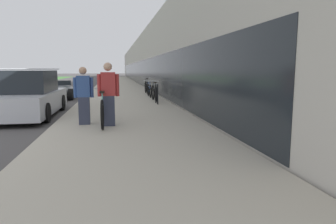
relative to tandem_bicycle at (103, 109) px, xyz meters
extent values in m
cube|color=#B2AA99|center=(0.70, 19.22, -0.45)|extent=(4.08, 70.00, 0.12)
cube|color=#BCB7AD|center=(7.79, 27.22, 1.86)|extent=(10.00, 70.00, 4.75)
cube|color=#1E2328|center=(2.83, 27.22, 0.74)|extent=(0.10, 63.00, 2.20)
torus|color=black|center=(0.00, 0.82, -0.02)|extent=(0.06, 0.73, 0.73)
torus|color=black|center=(0.00, -0.80, -0.02)|extent=(0.06, 0.73, 0.73)
cylinder|color=#7AD1C6|center=(0.00, 0.01, 0.20)|extent=(0.04, 1.37, 0.04)
cylinder|color=#7AD1C6|center=(0.00, -0.32, 0.09)|extent=(0.04, 0.82, 0.34)
cylinder|color=#7AD1C6|center=(0.00, -0.51, 0.35)|extent=(0.03, 0.03, 0.30)
cube|color=black|center=(0.00, -0.51, 0.50)|extent=(0.11, 0.22, 0.05)
cylinder|color=#7AD1C6|center=(0.00, 0.69, 0.36)|extent=(0.03, 0.03, 0.32)
cylinder|color=silver|center=(0.00, 0.69, 0.52)|extent=(0.52, 0.03, 0.03)
cube|color=#33384C|center=(0.15, -0.28, 0.00)|extent=(0.30, 0.22, 0.78)
cube|color=#B23333|center=(0.15, -0.28, 0.69)|extent=(0.37, 0.22, 0.60)
cylinder|color=#B23333|center=(-0.08, -0.28, 0.66)|extent=(0.09, 0.09, 0.57)
cylinder|color=#B23333|center=(0.38, -0.28, 0.66)|extent=(0.09, 0.09, 0.57)
sphere|color=tan|center=(0.15, -0.28, 1.13)|extent=(0.21, 0.21, 0.21)
cube|color=#33384C|center=(-0.50, 0.03, -0.03)|extent=(0.28, 0.20, 0.73)
cube|color=#33518E|center=(-0.50, 0.03, 0.62)|extent=(0.34, 0.20, 0.56)
cylinder|color=#33518E|center=(-0.71, 0.03, 0.59)|extent=(0.09, 0.09, 0.53)
cylinder|color=#33518E|center=(-0.28, 0.03, 0.59)|extent=(0.09, 0.09, 0.53)
sphere|color=tan|center=(-0.50, 0.03, 1.03)|extent=(0.20, 0.20, 0.20)
cylinder|color=black|center=(2.07, 4.20, 0.02)|extent=(0.05, 0.05, 0.82)
cylinder|color=black|center=(2.07, 4.75, 0.02)|extent=(0.05, 0.05, 0.82)
cylinder|color=black|center=(2.07, 4.47, 0.43)|extent=(0.05, 0.55, 0.05)
torus|color=black|center=(2.11, 6.05, -0.03)|extent=(0.06, 0.72, 0.72)
torus|color=black|center=(2.11, 5.03, -0.03)|extent=(0.06, 0.72, 0.72)
cylinder|color=black|center=(2.11, 5.54, 0.19)|extent=(0.04, 0.87, 0.04)
cylinder|color=black|center=(2.11, 5.34, 0.08)|extent=(0.04, 0.53, 0.33)
cylinder|color=black|center=(2.11, 5.21, 0.33)|extent=(0.03, 0.03, 0.30)
cube|color=black|center=(2.11, 5.21, 0.48)|extent=(0.11, 0.22, 0.05)
cylinder|color=black|center=(2.11, 5.97, 0.34)|extent=(0.03, 0.03, 0.31)
cylinder|color=silver|center=(2.11, 5.97, 0.50)|extent=(0.52, 0.03, 0.03)
torus|color=black|center=(2.12, 8.12, -0.05)|extent=(0.06, 0.67, 0.67)
torus|color=black|center=(2.12, 7.12, -0.05)|extent=(0.06, 0.67, 0.67)
cylinder|color=#2D56A8|center=(2.12, 7.62, 0.15)|extent=(0.04, 0.85, 0.04)
cylinder|color=#2D56A8|center=(2.12, 7.42, 0.05)|extent=(0.04, 0.52, 0.31)
cylinder|color=#2D56A8|center=(2.12, 7.30, 0.29)|extent=(0.03, 0.03, 0.28)
cube|color=black|center=(2.12, 7.30, 0.43)|extent=(0.11, 0.22, 0.05)
cylinder|color=#2D56A8|center=(2.12, 8.04, 0.30)|extent=(0.03, 0.03, 0.29)
cylinder|color=silver|center=(2.12, 8.04, 0.44)|extent=(0.52, 0.03, 0.03)
torus|color=black|center=(2.21, 10.30, -0.01)|extent=(0.06, 0.76, 0.76)
torus|color=black|center=(2.21, 9.21, -0.01)|extent=(0.06, 0.76, 0.76)
cylinder|color=black|center=(2.21, 9.75, 0.22)|extent=(0.04, 0.93, 0.04)
cylinder|color=black|center=(2.21, 9.54, 0.11)|extent=(0.04, 0.56, 0.34)
cylinder|color=black|center=(2.21, 9.40, 0.38)|extent=(0.03, 0.03, 0.31)
cube|color=black|center=(2.21, 9.40, 0.53)|extent=(0.11, 0.22, 0.05)
cylinder|color=black|center=(2.21, 10.21, 0.38)|extent=(0.03, 0.03, 0.33)
cylinder|color=silver|center=(2.21, 10.21, 0.55)|extent=(0.52, 0.03, 0.03)
cube|color=silver|center=(-2.52, 2.55, -0.03)|extent=(1.72, 4.63, 0.67)
cube|color=#1E2328|center=(-2.52, 2.55, 0.67)|extent=(1.48, 2.32, 0.72)
cylinder|color=silver|center=(-2.52, 3.06, 1.07)|extent=(1.84, 0.04, 0.04)
cylinder|color=silver|center=(-2.52, 2.04, 1.07)|extent=(1.84, 0.04, 0.04)
cylinder|color=black|center=(-3.32, 3.94, -0.21)|extent=(0.22, 0.60, 0.60)
cylinder|color=black|center=(-1.73, 3.94, -0.21)|extent=(0.22, 0.60, 0.60)
cylinder|color=black|center=(-1.73, 1.16, -0.21)|extent=(0.22, 0.60, 0.60)
ellipsoid|color=#4C5156|center=(-2.69, 8.99, -0.10)|extent=(1.67, 4.14, 0.57)
cube|color=#1E2328|center=(-2.69, 9.51, 0.31)|extent=(1.17, 0.04, 0.26)
cylinder|color=black|center=(-3.47, 10.19, -0.21)|extent=(0.22, 0.60, 0.60)
cylinder|color=black|center=(-1.91, 10.19, -0.21)|extent=(0.22, 0.60, 0.60)
cylinder|color=black|center=(-3.47, 7.79, -0.21)|extent=(0.22, 0.60, 0.60)
cylinder|color=black|center=(-1.91, 7.79, -0.21)|extent=(0.22, 0.60, 0.60)
camera|label=1|loc=(0.30, -8.10, 1.06)|focal=32.00mm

